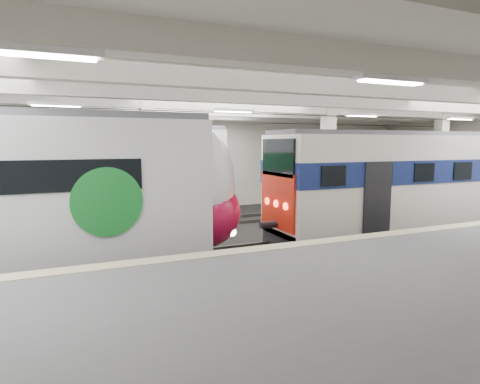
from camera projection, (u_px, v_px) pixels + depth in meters
name	position (u px, v px, depth m)	size (l,w,h in m)	color
station_hall	(281.00, 160.00, 11.73)	(36.00, 24.00, 5.75)	black
modern_emu	(9.00, 200.00, 10.61)	(14.26, 2.94, 4.58)	white
older_rer	(413.00, 181.00, 16.19)	(12.56, 2.77, 4.18)	silver
far_train	(49.00, 179.00, 15.91)	(14.15, 3.33, 4.49)	white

